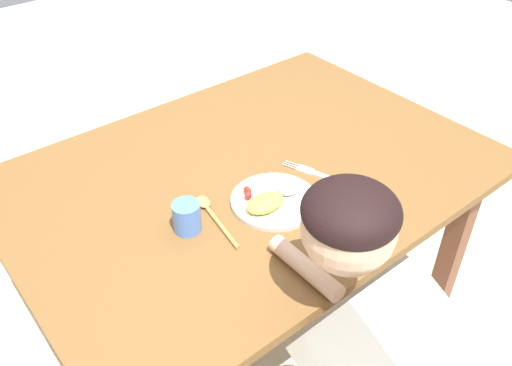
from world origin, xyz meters
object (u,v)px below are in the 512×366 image
at_px(fork, 319,175).
at_px(spoon, 210,211).
at_px(plate, 273,200).
at_px(drinking_cup, 187,217).

bearing_deg(fork, spoon, 60.27).
distance_m(plate, spoon, 0.17).
relative_size(fork, drinking_cup, 2.70).
bearing_deg(fork, drinking_cup, 64.28).
bearing_deg(plate, spoon, 153.57).
distance_m(plate, drinking_cup, 0.24).
height_order(fork, spoon, spoon).
bearing_deg(drinking_cup, spoon, 10.79).
xyz_separation_m(plate, spoon, (-0.15, 0.08, -0.01)).
bearing_deg(plate, drinking_cup, 165.24).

